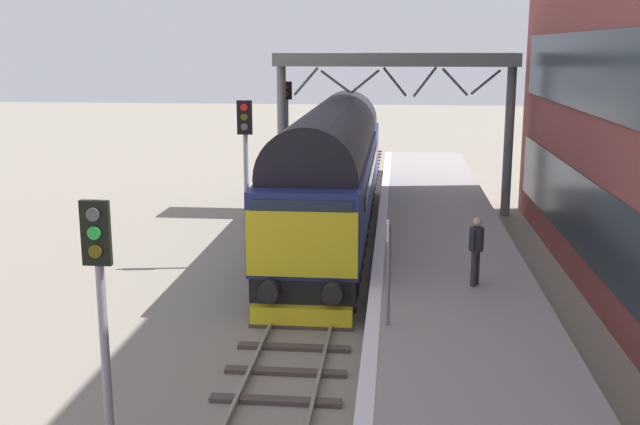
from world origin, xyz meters
TOP-DOWN VIEW (x-y plane):
  - ground_plane at (0.00, 0.00)m, footprint 140.00×140.00m
  - track_main at (0.00, -0.00)m, footprint 2.50×60.00m
  - station_platform at (3.60, 0.00)m, footprint 4.00×44.00m
  - diesel_locomotive at (0.00, 6.77)m, footprint 2.74×17.61m
  - signal_post_near at (-2.25, -8.33)m, footprint 0.44×0.22m
  - signal_post_mid at (-2.25, 2.98)m, footprint 0.44×0.22m
  - signal_post_far at (-2.25, 11.50)m, footprint 0.44×0.22m
  - platform_number_sign at (2.04, -4.18)m, footprint 0.10×0.44m
  - waiting_passenger at (4.08, -1.32)m, footprint 0.46×0.46m
  - overhead_footbridge at (2.05, 11.15)m, footprint 9.30×2.00m

SIDE VIEW (x-z plane):
  - ground_plane at x=0.00m, z-range 0.00..0.00m
  - track_main at x=0.00m, z-range -0.02..0.13m
  - station_platform at x=3.60m, z-range 0.00..1.01m
  - waiting_passenger at x=4.08m, z-range 1.17..2.81m
  - platform_number_sign at x=2.04m, z-range 1.35..3.48m
  - diesel_locomotive at x=0.00m, z-range 0.14..4.82m
  - signal_post_near at x=-2.25m, z-range 0.63..4.96m
  - signal_post_far at x=-2.25m, z-range 0.59..5.78m
  - signal_post_mid at x=-2.25m, z-range 0.69..5.72m
  - overhead_footbridge at x=2.05m, z-range 2.46..8.78m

